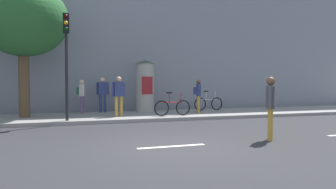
{
  "coord_description": "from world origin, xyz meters",
  "views": [
    {
      "loc": [
        -2.46,
        -7.26,
        1.59
      ],
      "look_at": [
        0.55,
        2.0,
        1.26
      ],
      "focal_mm": 32.27,
      "sensor_mm": 36.0,
      "label": 1
    }
  ],
  "objects_px": {
    "poster_column": "(145,86)",
    "street_tree": "(23,20)",
    "pedestrian_in_red_top": "(198,93)",
    "bicycle_upright": "(209,103)",
    "pedestrian_in_light_jacket": "(119,93)",
    "pedestrian_in_dark_shirt": "(103,92)",
    "traffic_light": "(66,49)",
    "bicycle_leaning": "(172,107)",
    "pedestrian_with_bag": "(82,93)",
    "pedestrian_with_backpack": "(271,103)"
  },
  "relations": [
    {
      "from": "poster_column",
      "to": "street_tree",
      "type": "relative_size",
      "value": 0.46
    },
    {
      "from": "pedestrian_in_red_top",
      "to": "bicycle_upright",
      "type": "distance_m",
      "value": 1.66
    },
    {
      "from": "pedestrian_in_light_jacket",
      "to": "pedestrian_in_dark_shirt",
      "type": "bearing_deg",
      "value": 102.15
    },
    {
      "from": "pedestrian_in_red_top",
      "to": "pedestrian_in_light_jacket",
      "type": "bearing_deg",
      "value": -173.32
    },
    {
      "from": "traffic_light",
      "to": "pedestrian_in_red_top",
      "type": "bearing_deg",
      "value": 13.5
    },
    {
      "from": "traffic_light",
      "to": "bicycle_leaning",
      "type": "bearing_deg",
      "value": 6.98
    },
    {
      "from": "pedestrian_in_dark_shirt",
      "to": "bicycle_upright",
      "type": "xyz_separation_m",
      "value": [
        5.66,
        -0.69,
        -0.68
      ]
    },
    {
      "from": "pedestrian_with_bag",
      "to": "bicycle_leaning",
      "type": "bearing_deg",
      "value": -34.58
    },
    {
      "from": "bicycle_leaning",
      "to": "bicycle_upright",
      "type": "xyz_separation_m",
      "value": [
        2.79,
        2.02,
        0.0
      ]
    },
    {
      "from": "pedestrian_in_red_top",
      "to": "bicycle_leaning",
      "type": "xyz_separation_m",
      "value": [
        -1.69,
        -0.94,
        -0.62
      ]
    },
    {
      "from": "traffic_light",
      "to": "pedestrian_in_dark_shirt",
      "type": "distance_m",
      "value": 4.08
    },
    {
      "from": "traffic_light",
      "to": "bicycle_upright",
      "type": "distance_m",
      "value": 8.18
    },
    {
      "from": "traffic_light",
      "to": "pedestrian_in_dark_shirt",
      "type": "bearing_deg",
      "value": 62.29
    },
    {
      "from": "pedestrian_in_dark_shirt",
      "to": "poster_column",
      "type": "bearing_deg",
      "value": -8.61
    },
    {
      "from": "poster_column",
      "to": "pedestrian_in_dark_shirt",
      "type": "relative_size",
      "value": 1.51
    },
    {
      "from": "traffic_light",
      "to": "pedestrian_with_bag",
      "type": "height_order",
      "value": "traffic_light"
    },
    {
      "from": "pedestrian_with_bag",
      "to": "pedestrian_in_red_top",
      "type": "bearing_deg",
      "value": -17.36
    },
    {
      "from": "pedestrian_in_light_jacket",
      "to": "bicycle_upright",
      "type": "height_order",
      "value": "pedestrian_in_light_jacket"
    },
    {
      "from": "traffic_light",
      "to": "bicycle_leaning",
      "type": "height_order",
      "value": "traffic_light"
    },
    {
      "from": "bicycle_upright",
      "to": "pedestrian_in_light_jacket",
      "type": "bearing_deg",
      "value": -163.33
    },
    {
      "from": "pedestrian_in_dark_shirt",
      "to": "bicycle_leaning",
      "type": "xyz_separation_m",
      "value": [
        2.87,
        -2.7,
        -0.68
      ]
    },
    {
      "from": "bicycle_leaning",
      "to": "pedestrian_in_light_jacket",
      "type": "bearing_deg",
      "value": 168.94
    },
    {
      "from": "pedestrian_in_light_jacket",
      "to": "bicycle_leaning",
      "type": "bearing_deg",
      "value": -11.06
    },
    {
      "from": "poster_column",
      "to": "pedestrian_with_bag",
      "type": "bearing_deg",
      "value": 174.3
    },
    {
      "from": "traffic_light",
      "to": "pedestrian_in_red_top",
      "type": "distance_m",
      "value": 6.7
    },
    {
      "from": "bicycle_leaning",
      "to": "street_tree",
      "type": "bearing_deg",
      "value": 167.49
    },
    {
      "from": "pedestrian_with_backpack",
      "to": "bicycle_upright",
      "type": "bearing_deg",
      "value": 76.72
    },
    {
      "from": "pedestrian_in_red_top",
      "to": "pedestrian_in_light_jacket",
      "type": "relative_size",
      "value": 0.94
    },
    {
      "from": "pedestrian_with_backpack",
      "to": "bicycle_upright",
      "type": "distance_m",
      "value": 8.1
    },
    {
      "from": "pedestrian_in_light_jacket",
      "to": "pedestrian_with_bag",
      "type": "xyz_separation_m",
      "value": [
        -1.52,
        2.23,
        -0.07
      ]
    },
    {
      "from": "street_tree",
      "to": "pedestrian_in_dark_shirt",
      "type": "relative_size",
      "value": 3.28
    },
    {
      "from": "poster_column",
      "to": "pedestrian_with_backpack",
      "type": "height_order",
      "value": "poster_column"
    },
    {
      "from": "pedestrian_in_dark_shirt",
      "to": "pedestrian_with_bag",
      "type": "xyz_separation_m",
      "value": [
        -1.04,
        -0.01,
        -0.07
      ]
    },
    {
      "from": "pedestrian_in_red_top",
      "to": "pedestrian_in_light_jacket",
      "type": "height_order",
      "value": "pedestrian_in_light_jacket"
    },
    {
      "from": "traffic_light",
      "to": "street_tree",
      "type": "xyz_separation_m",
      "value": [
        -1.78,
        1.97,
        1.42
      ]
    },
    {
      "from": "bicycle_upright",
      "to": "pedestrian_in_dark_shirt",
      "type": "bearing_deg",
      "value": 173.1
    },
    {
      "from": "traffic_light",
      "to": "bicycle_upright",
      "type": "height_order",
      "value": "traffic_light"
    },
    {
      "from": "street_tree",
      "to": "pedestrian_in_red_top",
      "type": "height_order",
      "value": "street_tree"
    },
    {
      "from": "pedestrian_with_backpack",
      "to": "pedestrian_in_light_jacket",
      "type": "bearing_deg",
      "value": 117.73
    },
    {
      "from": "traffic_light",
      "to": "pedestrian_in_red_top",
      "type": "xyz_separation_m",
      "value": [
        6.28,
        1.51,
        -1.81
      ]
    },
    {
      "from": "street_tree",
      "to": "pedestrian_with_bag",
      "type": "height_order",
      "value": "street_tree"
    },
    {
      "from": "pedestrian_with_backpack",
      "to": "bicycle_leaning",
      "type": "bearing_deg",
      "value": 99.06
    },
    {
      "from": "pedestrian_with_backpack",
      "to": "pedestrian_in_dark_shirt",
      "type": "bearing_deg",
      "value": 113.96
    },
    {
      "from": "pedestrian_with_backpack",
      "to": "pedestrian_in_red_top",
      "type": "xyz_separation_m",
      "value": [
        0.76,
        6.8,
        0.09
      ]
    },
    {
      "from": "traffic_light",
      "to": "street_tree",
      "type": "bearing_deg",
      "value": 132.07
    },
    {
      "from": "pedestrian_in_light_jacket",
      "to": "bicycle_leaning",
      "type": "xyz_separation_m",
      "value": [
        2.39,
        -0.47,
        -0.68
      ]
    },
    {
      "from": "poster_column",
      "to": "pedestrian_in_dark_shirt",
      "type": "distance_m",
      "value": 2.2
    },
    {
      "from": "pedestrian_in_red_top",
      "to": "bicycle_leaning",
      "type": "distance_m",
      "value": 2.03
    },
    {
      "from": "pedestrian_with_backpack",
      "to": "pedestrian_in_dark_shirt",
      "type": "height_order",
      "value": "pedestrian_in_dark_shirt"
    },
    {
      "from": "poster_column",
      "to": "pedestrian_in_light_jacket",
      "type": "distance_m",
      "value": 2.56
    }
  ]
}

